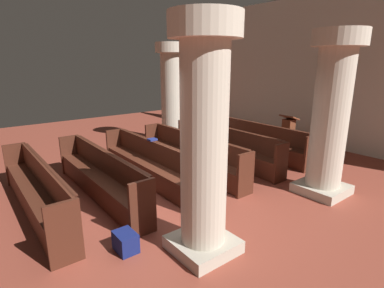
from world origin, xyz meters
The scene contains 14 objects.
ground_plane centered at (0.00, 0.00, 0.00)m, with size 19.20×19.20×0.00m, color brown.
back_wall centered at (0.00, 6.08, 2.25)m, with size 10.00×0.16×4.50m, color beige.
pew_row_0 centered at (-1.08, 3.62, 0.47)m, with size 3.54×0.46×0.89m.
pew_row_1 centered at (-1.08, 2.50, 0.47)m, with size 3.54×0.46×0.89m.
pew_row_2 centered at (-1.08, 1.37, 0.47)m, with size 3.54×0.47×0.89m.
pew_row_3 centered at (-1.08, 0.24, 0.47)m, with size 3.54×0.46×0.89m.
pew_row_4 centered at (-1.08, -0.88, 0.47)m, with size 3.54×0.46×0.89m.
pew_row_5 centered at (-1.08, -2.01, 0.47)m, with size 3.54×0.47×0.89m.
pillar_aisle_side centered at (1.51, 2.69, 1.63)m, with size 0.96×0.96×3.13m.
pillar_far_side centered at (-3.62, 2.56, 1.63)m, with size 0.96×0.96×3.13m.
pillar_aisle_rear centered at (1.51, -0.44, 1.63)m, with size 0.89×0.89×3.13m.
lectern centered at (-0.70, 4.66, 0.45)m, with size 0.48×0.45×1.08m.
hymn_book centered at (-1.27, 0.43, 0.90)m, with size 0.16×0.19×0.04m, color navy.
kneeler_box_navy centered at (0.86, -1.31, 0.14)m, with size 0.35×0.26×0.28m, color navy.
Camera 1 is at (4.34, -2.86, 2.57)m, focal length 28.27 mm.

